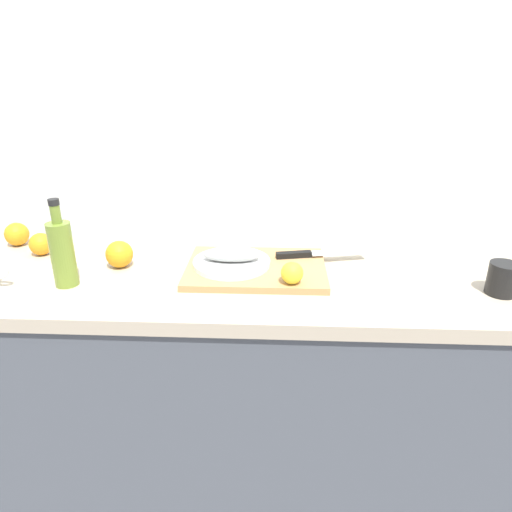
% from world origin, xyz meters
% --- Properties ---
extents(ground_plane, '(12.00, 12.00, 0.00)m').
position_xyz_m(ground_plane, '(0.00, 0.00, 0.00)').
color(ground_plane, slate).
extents(back_wall, '(3.20, 0.05, 2.50)m').
position_xyz_m(back_wall, '(0.00, 0.33, 1.25)').
color(back_wall, silver).
rests_on(back_wall, ground_plane).
extents(kitchen_counter, '(2.00, 0.60, 0.90)m').
position_xyz_m(kitchen_counter, '(0.00, 0.00, 0.45)').
color(kitchen_counter, '#4C5159').
rests_on(kitchen_counter, ground_plane).
extents(cutting_board, '(0.41, 0.30, 0.02)m').
position_xyz_m(cutting_board, '(0.09, 0.01, 0.91)').
color(cutting_board, tan).
rests_on(cutting_board, kitchen_counter).
extents(white_plate, '(0.23, 0.23, 0.01)m').
position_xyz_m(white_plate, '(0.01, 0.01, 0.93)').
color(white_plate, white).
rests_on(white_plate, cutting_board).
extents(fish_fillet, '(0.17, 0.07, 0.04)m').
position_xyz_m(fish_fillet, '(0.01, 0.01, 0.95)').
color(fish_fillet, '#999E99').
rests_on(fish_fillet, white_plate).
extents(chef_knife, '(0.29, 0.08, 0.02)m').
position_xyz_m(chef_knife, '(0.25, 0.08, 0.93)').
color(chef_knife, silver).
rests_on(chef_knife, cutting_board).
extents(lemon_0, '(0.06, 0.06, 0.06)m').
position_xyz_m(lemon_0, '(0.19, -0.11, 0.95)').
color(lemon_0, yellow).
rests_on(lemon_0, cutting_board).
extents(olive_oil_bottle, '(0.06, 0.06, 0.25)m').
position_xyz_m(olive_oil_bottle, '(-0.44, -0.11, 1.00)').
color(olive_oil_bottle, olive).
rests_on(olive_oil_bottle, kitchen_counter).
extents(coffee_mug_0, '(0.12, 0.08, 0.09)m').
position_xyz_m(coffee_mug_0, '(0.75, -0.11, 0.94)').
color(coffee_mug_0, black).
rests_on(coffee_mug_0, kitchen_counter).
extents(orange_0, '(0.08, 0.08, 0.08)m').
position_xyz_m(orange_0, '(-0.73, 0.19, 0.94)').
color(orange_0, orange).
rests_on(orange_0, kitchen_counter).
extents(orange_1, '(0.08, 0.08, 0.08)m').
position_xyz_m(orange_1, '(-0.33, 0.02, 0.94)').
color(orange_1, orange).
rests_on(orange_1, kitchen_counter).
extents(orange_2, '(0.07, 0.07, 0.07)m').
position_xyz_m(orange_2, '(-0.61, 0.11, 0.94)').
color(orange_2, orange).
rests_on(orange_2, kitchen_counter).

